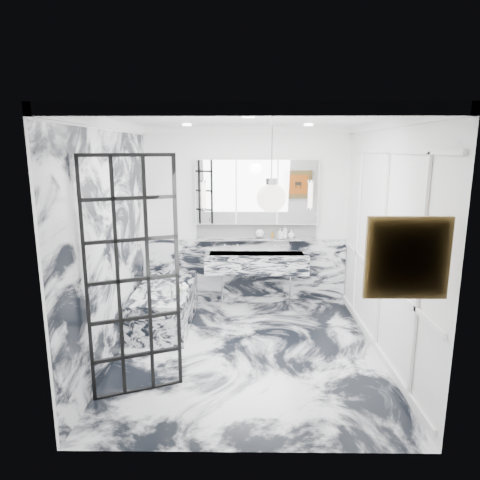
{
  "coord_description": "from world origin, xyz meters",
  "views": [
    {
      "loc": [
        -0.03,
        -4.91,
        2.48
      ],
      "look_at": [
        -0.1,
        0.5,
        1.32
      ],
      "focal_mm": 32.0,
      "sensor_mm": 36.0,
      "label": 1
    }
  ],
  "objects_px": {
    "crittall_door": "(133,280)",
    "mirror_cabinet": "(257,192)",
    "trough_sink": "(256,263)",
    "bathtub": "(165,305)"
  },
  "relations": [
    {
      "from": "crittall_door",
      "to": "mirror_cabinet",
      "type": "bearing_deg",
      "value": 41.68
    },
    {
      "from": "crittall_door",
      "to": "mirror_cabinet",
      "type": "distance_m",
      "value": 2.97
    },
    {
      "from": "trough_sink",
      "to": "mirror_cabinet",
      "type": "relative_size",
      "value": 0.84
    },
    {
      "from": "crittall_door",
      "to": "trough_sink",
      "type": "xyz_separation_m",
      "value": [
        1.28,
        2.44,
        -0.48
      ]
    },
    {
      "from": "crittall_door",
      "to": "trough_sink",
      "type": "relative_size",
      "value": 1.51
    },
    {
      "from": "trough_sink",
      "to": "mirror_cabinet",
      "type": "height_order",
      "value": "mirror_cabinet"
    },
    {
      "from": "mirror_cabinet",
      "to": "bathtub",
      "type": "relative_size",
      "value": 1.15
    },
    {
      "from": "trough_sink",
      "to": "mirror_cabinet",
      "type": "xyz_separation_m",
      "value": [
        -0.0,
        0.17,
        1.09
      ]
    },
    {
      "from": "trough_sink",
      "to": "bathtub",
      "type": "height_order",
      "value": "trough_sink"
    },
    {
      "from": "trough_sink",
      "to": "bathtub",
      "type": "distance_m",
      "value": 1.55
    }
  ]
}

